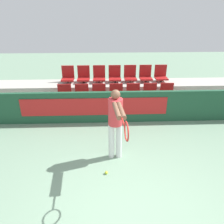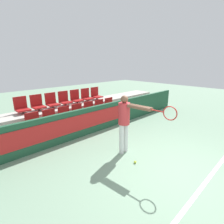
{
  "view_description": "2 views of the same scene",
  "coord_description": "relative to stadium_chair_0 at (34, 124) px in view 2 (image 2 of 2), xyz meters",
  "views": [
    {
      "loc": [
        -0.4,
        -2.54,
        3.08
      ],
      "look_at": [
        -0.22,
        2.0,
        0.94
      ],
      "focal_mm": 35.0,
      "sensor_mm": 36.0,
      "label": 1
    },
    {
      "loc": [
        -3.49,
        -1.36,
        2.47
      ],
      "look_at": [
        0.28,
        2.51,
        0.9
      ],
      "focal_mm": 28.0,
      "sensor_mm": 36.0,
      "label": 2
    }
  ],
  "objects": [
    {
      "name": "stadium_chair_11",
      "position": [
        2.21,
        0.98,
        0.37
      ],
      "size": [
        0.43,
        0.41,
        0.57
      ],
      "color": "#333333",
      "rests_on": "bleacher_tier_middle"
    },
    {
      "name": "stadium_chair_13",
      "position": [
        3.31,
        0.98,
        0.37
      ],
      "size": [
        0.43,
        0.41,
        0.57
      ],
      "color": "#333333",
      "rests_on": "bleacher_tier_middle"
    },
    {
      "name": "court_baseline",
      "position": [
        1.66,
        -4.54,
        -0.59
      ],
      "size": [
        4.11,
        0.08,
        0.01
      ],
      "color": "white",
      "rests_on": "ground"
    },
    {
      "name": "bleacher_tier_middle",
      "position": [
        1.66,
        0.85,
        -0.23
      ],
      "size": [
        10.41,
        0.98,
        0.74
      ],
      "color": "#ADA89E",
      "rests_on": "ground"
    },
    {
      "name": "stadium_chair_8",
      "position": [
        0.55,
        0.98,
        0.37
      ],
      "size": [
        0.43,
        0.41,
        0.57
      ],
      "color": "#333333",
      "rests_on": "bleacher_tier_middle"
    },
    {
      "name": "stadium_chair_3",
      "position": [
        1.66,
        0.0,
        0.0
      ],
      "size": [
        0.43,
        0.41,
        0.57
      ],
      "color": "#333333",
      "rests_on": "bleacher_tier_front"
    },
    {
      "name": "stadium_chair_0",
      "position": [
        0.0,
        0.0,
        0.0
      ],
      "size": [
        0.43,
        0.41,
        0.57
      ],
      "color": "#333333",
      "rests_on": "bleacher_tier_front"
    },
    {
      "name": "stadium_chair_7",
      "position": [
        0.0,
        0.98,
        0.37
      ],
      "size": [
        0.43,
        0.41,
        0.57
      ],
      "color": "#333333",
      "rests_on": "bleacher_tier_middle"
    },
    {
      "name": "tennis_ball",
      "position": [
        1.28,
        -3.03,
        -0.56
      ],
      "size": [
        0.07,
        0.07,
        0.07
      ],
      "color": "#CCDB33",
      "rests_on": "ground"
    },
    {
      "name": "stadium_chair_12",
      "position": [
        2.76,
        0.98,
        0.37
      ],
      "size": [
        0.43,
        0.41,
        0.57
      ],
      "color": "#333333",
      "rests_on": "bleacher_tier_middle"
    },
    {
      "name": "ground_plane",
      "position": [
        1.66,
        -4.03,
        -0.59
      ],
      "size": [
        30.0,
        30.0,
        0.0
      ],
      "primitive_type": "plane",
      "color": "gray"
    },
    {
      "name": "stadium_chair_10",
      "position": [
        1.66,
        0.98,
        0.37
      ],
      "size": [
        0.43,
        0.41,
        0.57
      ],
      "color": "#333333",
      "rests_on": "bleacher_tier_middle"
    },
    {
      "name": "barrier_wall",
      "position": [
        1.64,
        -0.7,
        -0.12
      ],
      "size": [
        10.81,
        0.14,
        0.95
      ],
      "color": "#1E4C33",
      "rests_on": "ground"
    },
    {
      "name": "stadium_chair_2",
      "position": [
        1.1,
        0.0,
        0.0
      ],
      "size": [
        0.43,
        0.41,
        0.57
      ],
      "color": "#333333",
      "rests_on": "bleacher_tier_front"
    },
    {
      "name": "stadium_chair_4",
      "position": [
        2.21,
        0.0,
        0.0
      ],
      "size": [
        0.43,
        0.41,
        0.57
      ],
      "color": "#333333",
      "rests_on": "bleacher_tier_front"
    },
    {
      "name": "stadium_chair_9",
      "position": [
        1.1,
        0.98,
        0.37
      ],
      "size": [
        0.43,
        0.41,
        0.57
      ],
      "color": "#333333",
      "rests_on": "bleacher_tier_middle"
    },
    {
      "name": "bleacher_tier_front",
      "position": [
        1.66,
        -0.13,
        -0.41
      ],
      "size": [
        10.41,
        0.98,
        0.37
      ],
      "color": "#ADA89E",
      "rests_on": "ground"
    },
    {
      "name": "stadium_chair_1",
      "position": [
        0.55,
        0.0,
        0.0
      ],
      "size": [
        0.43,
        0.41,
        0.57
      ],
      "color": "#333333",
      "rests_on": "bleacher_tier_front"
    },
    {
      "name": "stadium_chair_6",
      "position": [
        3.31,
        0.0,
        0.0
      ],
      "size": [
        0.43,
        0.41,
        0.57
      ],
      "color": "#333333",
      "rests_on": "bleacher_tier_front"
    },
    {
      "name": "stadium_chair_5",
      "position": [
        2.76,
        0.0,
        0.0
      ],
      "size": [
        0.43,
        0.41,
        0.57
      ],
      "color": "#333333",
      "rests_on": "bleacher_tier_front"
    },
    {
      "name": "tennis_player",
      "position": [
        1.5,
        -2.52,
        0.41
      ],
      "size": [
        0.31,
        1.55,
        1.63
      ],
      "rotation": [
        0.0,
        0.0,
        0.08
      ],
      "color": "silver",
      "rests_on": "ground"
    }
  ]
}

